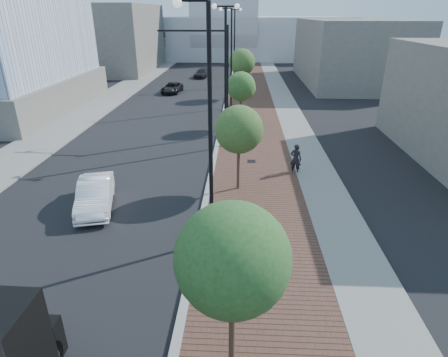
{
  "coord_description": "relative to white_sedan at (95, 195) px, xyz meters",
  "views": [
    {
      "loc": [
        1.76,
        -3.17,
        8.75
      ],
      "look_at": [
        1.0,
        12.0,
        2.0
      ],
      "focal_mm": 29.95,
      "sensor_mm": 36.0,
      "label": 1
    }
  ],
  "objects": [
    {
      "name": "tree_0",
      "position": [
        6.93,
        -8.66,
        2.79
      ],
      "size": [
        2.76,
        2.76,
        4.9
      ],
      "color": "#382619",
      "rests_on": "ground"
    },
    {
      "name": "sidewalk",
      "position": [
        8.79,
        27.32,
        -0.65
      ],
      "size": [
        7.0,
        140.0,
        0.12
      ],
      "primitive_type": "cube",
      "color": "#4C2D23",
      "rests_on": "ground"
    },
    {
      "name": "white_sedan",
      "position": [
        0.0,
        0.0,
        0.0
      ],
      "size": [
        2.53,
        4.54,
        1.42
      ],
      "primitive_type": "imported",
      "rotation": [
        0.0,
        0.0,
        0.25
      ],
      "color": "white",
      "rests_on": "ground"
    },
    {
      "name": "pedestrian",
      "position": [
        10.23,
        4.77,
        0.21
      ],
      "size": [
        0.78,
        0.64,
        1.83
      ],
      "primitive_type": "imported",
      "rotation": [
        0.0,
        0.0,
        2.79
      ],
      "color": "black",
      "rests_on": "ground"
    },
    {
      "name": "streetlight_3",
      "position": [
        5.78,
        21.32,
        3.63
      ],
      "size": [
        1.44,
        0.56,
        9.21
      ],
      "color": "black",
      "rests_on": "ground"
    },
    {
      "name": "utility_cover_2",
      "position": [
        7.69,
        6.32,
        -0.58
      ],
      "size": [
        0.5,
        0.5,
        0.02
      ],
      "primitive_type": "cube",
      "color": "black",
      "rests_on": "sidewalk"
    },
    {
      "name": "curb",
      "position": [
        5.29,
        27.32,
        -0.64
      ],
      "size": [
        0.3,
        140.0,
        0.14
      ],
      "primitive_type": "cube",
      "color": "gray",
      "rests_on": "ground"
    },
    {
      "name": "traffic_mast",
      "position": [
        4.99,
        12.32,
        4.27
      ],
      "size": [
        5.09,
        0.2,
        8.0
      ],
      "color": "black",
      "rests_on": "ground"
    },
    {
      "name": "streetlight_2",
      "position": [
        5.89,
        9.32,
        4.11
      ],
      "size": [
        1.72,
        0.56,
        9.28
      ],
      "color": "black",
      "rests_on": "ground"
    },
    {
      "name": "dark_car_far",
      "position": [
        0.97,
        40.43,
        -0.11
      ],
      "size": [
        2.33,
        4.36,
        1.2
      ],
      "primitive_type": "imported",
      "rotation": [
        0.0,
        0.0,
        -0.16
      ],
      "color": "black",
      "rests_on": "ground"
    },
    {
      "name": "commercial_block_ne",
      "position": [
        21.29,
        37.32,
        3.29
      ],
      "size": [
        12.0,
        22.0,
        8.0
      ],
      "primitive_type": "cube",
      "color": "#605D56",
      "rests_on": "ground"
    },
    {
      "name": "tree_1",
      "position": [
        6.93,
        2.34,
        2.66
      ],
      "size": [
        2.48,
        2.45,
        4.61
      ],
      "color": "#382619",
      "rests_on": "ground"
    },
    {
      "name": "commercial_block_nw",
      "position": [
        -14.71,
        47.32,
        4.29
      ],
      "size": [
        14.0,
        20.0,
        10.0
      ],
      "primitive_type": "cube",
      "color": "#5F5C55",
      "rests_on": "ground"
    },
    {
      "name": "tree_3",
      "position": [
        6.93,
        26.34,
        3.14
      ],
      "size": [
        2.83,
        2.83,
        5.28
      ],
      "color": "#382619",
      "rests_on": "ground"
    },
    {
      "name": "streetlight_4",
      "position": [
        5.89,
        33.32,
        4.11
      ],
      "size": [
        1.72,
        0.56,
        9.28
      ],
      "color": "black",
      "rests_on": "ground"
    },
    {
      "name": "west_sidewalk",
      "position": [
        -7.71,
        27.32,
        -0.65
      ],
      "size": [
        4.0,
        140.0,
        0.12
      ],
      "primitive_type": "cube",
      "color": "slate",
      "rests_on": "ground"
    },
    {
      "name": "concrete_strip",
      "position": [
        11.49,
        27.32,
        -0.64
      ],
      "size": [
        2.4,
        140.0,
        0.13
      ],
      "primitive_type": "cube",
      "color": "slate",
      "rests_on": "ground"
    },
    {
      "name": "tree_2",
      "position": [
        6.93,
        14.34,
        2.68
      ],
      "size": [
        2.37,
        2.31,
        4.55
      ],
      "color": "#382619",
      "rests_on": "ground"
    },
    {
      "name": "convention_center",
      "position": [
        3.29,
        72.32,
        5.3
      ],
      "size": [
        50.0,
        30.0,
        50.0
      ],
      "color": "#B3B7BE",
      "rests_on": "ground"
    },
    {
      "name": "utility_cover_1",
      "position": [
        7.69,
        -4.68,
        -0.58
      ],
      "size": [
        0.5,
        0.5,
        0.02
      ],
      "primitive_type": "cube",
      "color": "black",
      "rests_on": "sidewalk"
    },
    {
      "name": "dark_car_mid",
      "position": [
        -1.4,
        28.83,
        -0.12
      ],
      "size": [
        2.26,
        4.35,
        1.17
      ],
      "primitive_type": "imported",
      "rotation": [
        0.0,
        0.0,
        -0.08
      ],
      "color": "black",
      "rests_on": "ground"
    },
    {
      "name": "streetlight_1",
      "position": [
        5.78,
        -2.68,
        3.63
      ],
      "size": [
        1.44,
        0.56,
        9.21
      ],
      "color": "black",
      "rests_on": "ground"
    }
  ]
}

